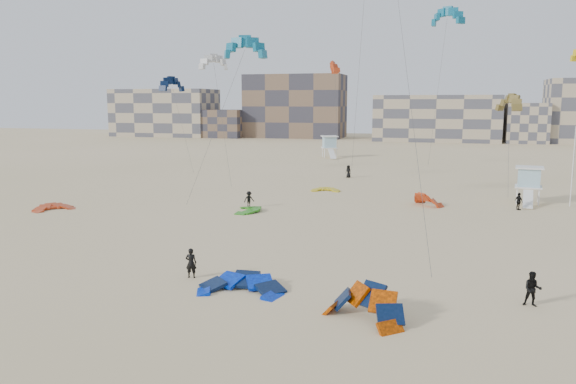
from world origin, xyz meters
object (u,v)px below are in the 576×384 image
(kite_ground_orange, at_px, (363,320))
(kitesurfer_main, at_px, (191,263))
(lifeguard_tower_near, at_px, (528,185))
(kite_ground_blue, at_px, (240,292))

(kite_ground_orange, relative_size, kitesurfer_main, 2.37)
(kite_ground_orange, xyz_separation_m, lifeguard_tower_near, (11.66, 35.60, 1.86))
(kitesurfer_main, height_order, lifeguard_tower_near, lifeguard_tower_near)
(kite_ground_blue, distance_m, lifeguard_tower_near, 38.35)
(lifeguard_tower_near, bearing_deg, kite_ground_orange, -101.59)
(kite_ground_blue, xyz_separation_m, kite_ground_orange, (7.04, -2.17, 0.00))
(kitesurfer_main, distance_m, lifeguard_tower_near, 38.94)
(kite_ground_blue, height_order, kitesurfer_main, kitesurfer_main)
(kite_ground_orange, distance_m, lifeguard_tower_near, 37.51)
(kitesurfer_main, bearing_deg, kite_ground_orange, 149.61)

